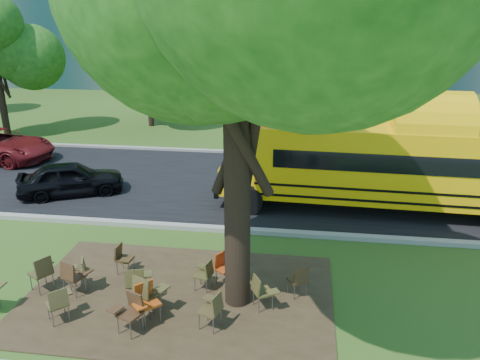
# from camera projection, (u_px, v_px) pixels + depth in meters

# --- Properties ---
(ground) EXTENTS (160.00, 160.00, 0.00)m
(ground) POSITION_uv_depth(u_px,v_px,m) (144.00, 282.00, 11.35)
(ground) COLOR #334D18
(ground) RESTS_ON ground
(dirt_patch) EXTENTS (7.00, 4.50, 0.03)m
(dirt_patch) POSITION_uv_depth(u_px,v_px,m) (179.00, 296.00, 10.75)
(dirt_patch) COLOR #382819
(dirt_patch) RESTS_ON ground
(asphalt_road) EXTENTS (80.00, 8.00, 0.04)m
(asphalt_road) POSITION_uv_depth(u_px,v_px,m) (204.00, 183.00, 17.87)
(asphalt_road) COLOR black
(asphalt_road) RESTS_ON ground
(kerb_near) EXTENTS (80.00, 0.25, 0.14)m
(kerb_near) POSITION_uv_depth(u_px,v_px,m) (176.00, 226.00, 14.12)
(kerb_near) COLOR gray
(kerb_near) RESTS_ON ground
(kerb_far) EXTENTS (80.00, 0.25, 0.14)m
(kerb_far) POSITION_uv_depth(u_px,v_px,m) (222.00, 152.00, 21.67)
(kerb_far) COLOR gray
(kerb_far) RESTS_ON ground
(bg_tree_2) EXTENTS (4.80, 4.80, 6.62)m
(bg_tree_2) POSITION_uv_depth(u_px,v_px,m) (147.00, 50.00, 25.48)
(bg_tree_2) COLOR black
(bg_tree_2) RESTS_ON ground
(bg_tree_3) EXTENTS (5.60, 5.60, 7.84)m
(bg_tree_3) POSITION_uv_depth(u_px,v_px,m) (402.00, 38.00, 21.66)
(bg_tree_3) COLOR black
(bg_tree_3) RESTS_ON ground
(main_tree) EXTENTS (7.20, 7.20, 9.44)m
(main_tree) POSITION_uv_depth(u_px,v_px,m) (237.00, 32.00, 8.61)
(main_tree) COLOR black
(main_tree) RESTS_ON ground
(school_bus) EXTENTS (11.75, 3.06, 2.85)m
(school_bus) POSITION_uv_depth(u_px,v_px,m) (420.00, 164.00, 14.80)
(school_bus) COLOR #FFBF08
(school_bus) RESTS_ON ground
(chair_1) EXTENTS (0.69, 0.54, 0.87)m
(chair_1) POSITION_uv_depth(u_px,v_px,m) (73.00, 275.00, 10.65)
(chair_1) COLOR #452B18
(chair_1) RESTS_ON ground
(chair_2) EXTENTS (0.57, 0.72, 0.84)m
(chair_2) POSITION_uv_depth(u_px,v_px,m) (59.00, 301.00, 9.70)
(chair_2) COLOR #4F4422
(chair_2) RESTS_ON ground
(chair_3) EXTENTS (0.72, 0.56, 0.88)m
(chair_3) POSITION_uv_depth(u_px,v_px,m) (130.00, 309.00, 9.41)
(chair_3) COLOR #432A18
(chair_3) RESTS_ON ground
(chair_4) EXTENTS (0.78, 0.62, 0.96)m
(chair_4) POSITION_uv_depth(u_px,v_px,m) (147.00, 291.00, 9.92)
(chair_4) COLOR brown
(chair_4) RESTS_ON ground
(chair_5) EXTENTS (0.61, 0.77, 0.90)m
(chair_5) POSITION_uv_depth(u_px,v_px,m) (146.00, 299.00, 9.72)
(chair_5) COLOR #B14912
(chair_5) RESTS_ON ground
(chair_6) EXTENTS (0.52, 0.66, 0.84)m
(chair_6) POSITION_uv_depth(u_px,v_px,m) (213.00, 307.00, 9.51)
(chair_6) COLOR #4A3E20
(chair_6) RESTS_ON ground
(chair_7) EXTENTS (0.66, 0.55, 0.81)m
(chair_7) POSITION_uv_depth(u_px,v_px,m) (261.00, 290.00, 10.13)
(chair_7) COLOR brown
(chair_7) RESTS_ON ground
(chair_8) EXTENTS (0.60, 0.76, 0.91)m
(chair_8) POSITION_uv_depth(u_px,v_px,m) (43.00, 270.00, 10.80)
(chair_8) COLOR #483C1F
(chair_8) RESTS_ON ground
(chair_9) EXTENTS (0.64, 0.55, 0.81)m
(chair_9) POSITION_uv_depth(u_px,v_px,m) (79.00, 271.00, 10.86)
(chair_9) COLOR brown
(chair_9) RESTS_ON ground
(chair_10) EXTENTS (0.46, 0.54, 0.79)m
(chair_10) POSITION_uv_depth(u_px,v_px,m) (123.00, 256.00, 11.54)
(chair_10) COLOR #432F18
(chair_10) RESTS_ON ground
(chair_11) EXTENTS (0.61, 0.65, 0.89)m
(chair_11) POSITION_uv_depth(u_px,v_px,m) (137.00, 281.00, 10.39)
(chair_11) COLOR #49431F
(chair_11) RESTS_ON ground
(chair_12) EXTENTS (0.55, 0.70, 0.82)m
(chair_12) POSITION_uv_depth(u_px,v_px,m) (224.00, 266.00, 11.08)
(chair_12) COLOR #AD3A12
(chair_12) RESTS_ON ground
(chair_13) EXTENTS (0.53, 0.66, 0.79)m
(chair_13) POSITION_uv_depth(u_px,v_px,m) (299.00, 278.00, 10.62)
(chair_13) COLOR #422D17
(chair_13) RESTS_ON ground
(chair_14) EXTENTS (0.45, 0.58, 0.77)m
(chair_14) POSITION_uv_depth(u_px,v_px,m) (205.00, 272.00, 10.87)
(chair_14) COLOR #44411D
(chair_14) RESTS_ON ground
(black_car) EXTENTS (3.85, 2.80, 1.22)m
(black_car) POSITION_uv_depth(u_px,v_px,m) (71.00, 179.00, 16.57)
(black_car) COLOR black
(black_car) RESTS_ON ground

